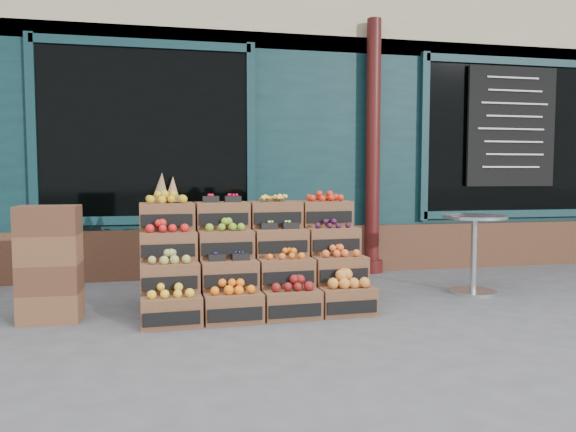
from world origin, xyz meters
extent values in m
plane|color=#4D4D50|center=(0.00, 0.00, 0.00)|extent=(60.00, 60.00, 0.00)
cube|color=#0D2B2E|center=(0.00, 5.20, 2.40)|extent=(12.00, 6.00, 4.80)
cube|color=#0D2B2E|center=(0.00, 2.25, 1.50)|extent=(12.00, 0.12, 3.00)
cube|color=#4F2F1F|center=(0.00, 2.18, 0.30)|extent=(12.00, 0.18, 0.60)
cube|color=black|center=(-1.60, 2.18, 1.75)|extent=(2.40, 0.06, 2.00)
cube|color=black|center=(3.20, 2.18, 1.75)|extent=(2.40, 0.06, 2.00)
cylinder|color=#3F0F0E|center=(1.20, 2.05, 1.60)|extent=(0.18, 0.18, 3.20)
cube|color=black|center=(3.20, 2.10, 1.90)|extent=(1.30, 0.04, 1.60)
cube|color=brown|center=(-1.35, 0.02, 0.12)|extent=(0.51, 0.36, 0.25)
cube|color=black|center=(-1.34, -0.17, 0.10)|extent=(0.46, 0.03, 0.11)
cube|color=gold|center=(-1.35, 0.02, 0.29)|extent=(0.41, 0.28, 0.08)
cube|color=brown|center=(-0.83, 0.03, 0.12)|extent=(0.51, 0.36, 0.25)
cube|color=black|center=(-0.83, -0.15, 0.10)|extent=(0.46, 0.03, 0.11)
cube|color=orange|center=(-0.83, 0.03, 0.29)|extent=(0.41, 0.28, 0.09)
cube|color=brown|center=(-0.32, 0.05, 0.12)|extent=(0.51, 0.36, 0.25)
cube|color=black|center=(-0.31, -0.13, 0.10)|extent=(0.46, 0.03, 0.11)
cube|color=maroon|center=(-0.32, 0.05, 0.30)|extent=(0.41, 0.28, 0.09)
cube|color=brown|center=(0.20, 0.07, 0.12)|extent=(0.51, 0.36, 0.25)
cube|color=black|center=(0.21, -0.11, 0.10)|extent=(0.46, 0.03, 0.11)
cube|color=orange|center=(0.20, 0.07, 0.31)|extent=(0.41, 0.28, 0.12)
cube|color=brown|center=(-1.36, 0.23, 0.37)|extent=(0.51, 0.36, 0.25)
cube|color=black|center=(-1.35, 0.04, 0.35)|extent=(0.46, 0.03, 0.11)
cube|color=#9C9F4D|center=(-1.36, 0.23, 0.54)|extent=(0.41, 0.28, 0.08)
cube|color=brown|center=(-0.84, 0.25, 0.37)|extent=(0.51, 0.36, 0.25)
cube|color=black|center=(-0.84, 0.06, 0.35)|extent=(0.46, 0.03, 0.11)
cube|color=navy|center=(-0.84, 0.25, 0.51)|extent=(0.41, 0.28, 0.03)
cube|color=brown|center=(-0.32, 0.26, 0.37)|extent=(0.51, 0.36, 0.25)
cube|color=black|center=(-0.32, 0.08, 0.35)|extent=(0.46, 0.03, 0.11)
cube|color=orange|center=(-0.32, 0.26, 0.53)|extent=(0.41, 0.28, 0.07)
cube|color=brown|center=(0.19, 0.28, 0.37)|extent=(0.51, 0.36, 0.25)
cube|color=black|center=(0.20, 0.10, 0.35)|extent=(0.46, 0.03, 0.11)
cube|color=#E25923|center=(0.19, 0.28, 0.54)|extent=(0.41, 0.28, 0.08)
cube|color=brown|center=(-1.37, 0.44, 0.62)|extent=(0.51, 0.36, 0.25)
cube|color=black|center=(-1.36, 0.25, 0.60)|extent=(0.46, 0.03, 0.11)
cube|color=red|center=(-1.37, 0.44, 0.79)|extent=(0.41, 0.28, 0.08)
cube|color=brown|center=(-0.85, 0.46, 0.62)|extent=(0.51, 0.36, 0.25)
cube|color=black|center=(-0.84, 0.27, 0.60)|extent=(0.46, 0.03, 0.11)
cube|color=olive|center=(-0.85, 0.46, 0.79)|extent=(0.41, 0.28, 0.08)
cube|color=brown|center=(-0.33, 0.48, 0.62)|extent=(0.51, 0.36, 0.25)
cube|color=black|center=(-0.33, 0.29, 0.60)|extent=(0.46, 0.03, 0.11)
cube|color=#91CE5E|center=(-0.33, 0.48, 0.76)|extent=(0.41, 0.28, 0.03)
cube|color=brown|center=(0.18, 0.49, 0.62)|extent=(0.51, 0.36, 0.25)
cube|color=black|center=(0.19, 0.31, 0.60)|extent=(0.46, 0.03, 0.11)
cube|color=#340F2A|center=(0.18, 0.49, 0.78)|extent=(0.41, 0.28, 0.06)
cube|color=brown|center=(-1.37, 0.65, 0.87)|extent=(0.51, 0.36, 0.25)
cube|color=black|center=(-1.37, 0.46, 0.85)|extent=(0.46, 0.03, 0.11)
cube|color=gold|center=(-1.37, 0.65, 1.04)|extent=(0.41, 0.28, 0.08)
cube|color=brown|center=(-0.86, 0.67, 0.87)|extent=(0.51, 0.36, 0.25)
cube|color=black|center=(-0.85, 0.48, 0.85)|extent=(0.46, 0.03, 0.11)
cube|color=#B10A26|center=(-0.86, 0.67, 1.01)|extent=(0.41, 0.28, 0.03)
cube|color=brown|center=(-0.34, 0.69, 0.87)|extent=(0.51, 0.36, 0.25)
cube|color=black|center=(-0.33, 0.50, 0.85)|extent=(0.46, 0.03, 0.11)
cube|color=yellow|center=(-0.34, 0.69, 1.03)|extent=(0.41, 0.28, 0.08)
cube|color=brown|center=(0.18, 0.71, 0.87)|extent=(0.51, 0.36, 0.25)
cube|color=black|center=(0.18, 0.52, 0.85)|extent=(0.46, 0.03, 0.11)
cube|color=red|center=(0.18, 0.71, 1.03)|extent=(0.41, 0.28, 0.07)
cube|color=#4F2F1F|center=(-0.58, 0.25, 0.12)|extent=(2.06, 0.42, 0.25)
cube|color=#4F2F1F|center=(-0.59, 0.47, 0.25)|extent=(2.06, 0.42, 0.50)
cube|color=#4F2F1F|center=(-0.60, 0.68, 0.37)|extent=(2.06, 0.42, 0.75)
cone|color=olive|center=(-1.42, 0.65, 1.14)|extent=(0.17, 0.17, 0.29)
cone|color=olive|center=(-1.32, 0.69, 1.12)|extent=(0.15, 0.15, 0.25)
cube|color=brown|center=(-2.36, 0.37, 0.12)|extent=(0.51, 0.36, 0.25)
cube|color=#4F2F1F|center=(-2.36, 0.37, 0.37)|extent=(0.51, 0.36, 0.25)
cube|color=brown|center=(-2.36, 0.37, 0.62)|extent=(0.51, 0.36, 0.25)
cube|color=#4F2F1F|center=(-2.36, 0.37, 0.87)|extent=(0.51, 0.36, 0.25)
cylinder|color=silver|center=(1.79, 0.60, 0.02)|extent=(0.49, 0.49, 0.03)
cylinder|color=silver|center=(1.79, 0.60, 0.41)|extent=(0.07, 0.07, 0.79)
cylinder|color=silver|center=(1.79, 0.60, 0.82)|extent=(0.66, 0.66, 0.03)
imported|color=#1B6021|center=(-1.23, 2.67, 0.95)|extent=(0.81, 0.67, 1.90)
camera|label=1|loc=(-1.39, -4.71, 1.27)|focal=35.00mm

